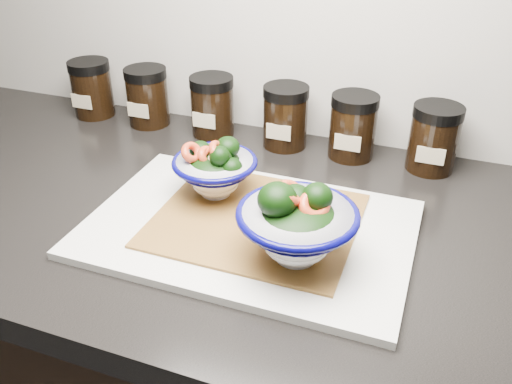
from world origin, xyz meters
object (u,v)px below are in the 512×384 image
(spice_jar_a, at_px, (92,88))
(spice_jar_b, at_px, (147,96))
(bowl_right, at_px, (297,225))
(spice_jar_c, at_px, (212,106))
(spice_jar_f, at_px, (434,138))
(spice_jar_e, at_px, (353,126))
(spice_jar_d, at_px, (285,117))
(cutting_board, at_px, (249,229))
(bowl_left, at_px, (215,170))

(spice_jar_a, bearing_deg, spice_jar_b, 0.00)
(bowl_right, distance_m, spice_jar_c, 0.42)
(spice_jar_c, bearing_deg, spice_jar_f, 0.00)
(spice_jar_e, bearing_deg, spice_jar_a, 180.00)
(spice_jar_d, height_order, spice_jar_f, same)
(spice_jar_b, relative_size, spice_jar_c, 1.00)
(cutting_board, height_order, spice_jar_a, spice_jar_a)
(spice_jar_a, bearing_deg, cutting_board, -32.19)
(cutting_board, xyz_separation_m, spice_jar_b, (-0.32, 0.28, 0.05))
(spice_jar_d, bearing_deg, spice_jar_b, 180.00)
(spice_jar_c, height_order, spice_jar_f, same)
(spice_jar_a, relative_size, spice_jar_d, 1.00)
(spice_jar_a, xyz_separation_m, spice_jar_f, (0.67, 0.00, 0.00))
(spice_jar_c, distance_m, spice_jar_e, 0.27)
(cutting_board, relative_size, bowl_left, 3.53)
(bowl_left, height_order, spice_jar_b, spice_jar_b)
(cutting_board, bearing_deg, spice_jar_d, 97.61)
(bowl_left, bearing_deg, spice_jar_f, 37.31)
(bowl_left, height_order, spice_jar_c, spice_jar_c)
(bowl_right, bearing_deg, spice_jar_d, 109.93)
(cutting_board, distance_m, spice_jar_b, 0.43)
(spice_jar_b, distance_m, spice_jar_f, 0.54)
(cutting_board, xyz_separation_m, bowl_right, (0.08, -0.05, 0.06))
(bowl_left, relative_size, spice_jar_a, 1.13)
(cutting_board, bearing_deg, spice_jar_c, 122.74)
(spice_jar_a, relative_size, spice_jar_c, 1.00)
(spice_jar_d, relative_size, spice_jar_e, 1.00)
(spice_jar_a, relative_size, spice_jar_f, 1.00)
(bowl_right, distance_m, spice_jar_d, 0.35)
(spice_jar_d, relative_size, spice_jar_f, 1.00)
(spice_jar_f, bearing_deg, spice_jar_c, 180.00)
(bowl_left, relative_size, bowl_right, 0.83)
(bowl_left, bearing_deg, spice_jar_c, 115.32)
(spice_jar_b, bearing_deg, spice_jar_c, 0.00)
(spice_jar_b, xyz_separation_m, spice_jar_e, (0.41, 0.00, 0.00))
(bowl_right, bearing_deg, spice_jar_c, 128.55)
(bowl_left, distance_m, spice_jar_c, 0.25)
(bowl_right, bearing_deg, spice_jar_b, 140.55)
(cutting_board, relative_size, spice_jar_e, 3.98)
(cutting_board, height_order, spice_jar_e, spice_jar_e)
(spice_jar_b, bearing_deg, cutting_board, -41.41)
(spice_jar_b, height_order, spice_jar_c, same)
(cutting_board, distance_m, spice_jar_c, 0.34)
(bowl_left, height_order, spice_jar_f, spice_jar_f)
(bowl_left, xyz_separation_m, spice_jar_d, (0.04, 0.23, 0.00))
(cutting_board, distance_m, spice_jar_a, 0.53)
(spice_jar_a, bearing_deg, bowl_left, -31.08)
(cutting_board, distance_m, spice_jar_d, 0.29)
(cutting_board, relative_size, spice_jar_d, 3.98)
(bowl_right, bearing_deg, cutting_board, 149.26)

